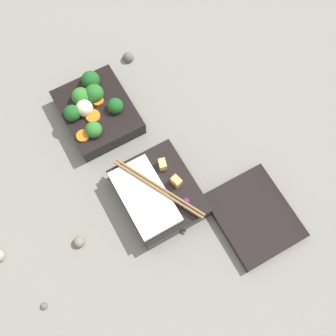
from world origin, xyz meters
The scene contains 7 objects.
ground_plane centered at (0.00, 0.00, 0.00)m, with size 3.00×3.00×0.00m, color slate.
bento_tray_vegetable centered at (-0.14, -0.01, 0.03)m, with size 0.18×0.15×0.07m.
bento_tray_rice centered at (0.10, 0.01, 0.02)m, with size 0.19×0.15×0.06m.
bento_lid centered at (0.24, 0.16, 0.01)m, with size 0.18×0.15×0.02m, color black.
pebble_0 centered at (0.18, -0.28, 0.00)m, with size 0.01×0.01×0.01m, color #595651.
pebble_1 centered at (-0.24, 0.12, 0.01)m, with size 0.03×0.03×0.03m, color #595651.
pebble_3 centered at (0.11, -0.17, 0.01)m, with size 0.02×0.02×0.02m, color #7A6B5B.
Camera 1 is at (0.32, -0.09, 0.79)m, focal length 42.00 mm.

